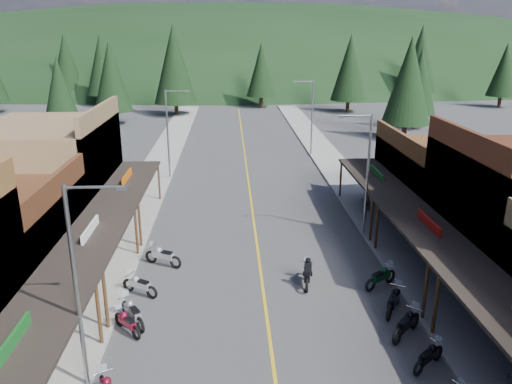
{
  "coord_description": "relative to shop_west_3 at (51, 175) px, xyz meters",
  "views": [
    {
      "loc": [
        -1.6,
        -21.99,
        12.81
      ],
      "look_at": [
        0.02,
        8.35,
        3.0
      ],
      "focal_mm": 35.0,
      "sensor_mm": 36.0,
      "label": 1
    }
  ],
  "objects": [
    {
      "name": "bike_east_7",
      "position": [
        19.86,
        -12.7,
        -2.86
      ],
      "size": [
        1.87,
        2.39,
        1.33
      ],
      "primitive_type": null,
      "rotation": [
        0.0,
        0.0,
        -0.55
      ],
      "color": "black",
      "rests_on": "ground"
    },
    {
      "name": "bike_west_8",
      "position": [
        7.5,
        -10.44,
        -2.9
      ],
      "size": [
        2.21,
        1.75,
        1.23
      ],
      "primitive_type": null,
      "rotation": [
        0.0,
        0.0,
        1.01
      ],
      "color": "#ABABB0",
      "rests_on": "ground"
    },
    {
      "name": "pine_6",
      "position": [
        59.78,
        52.7,
        2.96
      ],
      "size": [
        5.04,
        5.04,
        11.0
      ],
      "color": "black",
      "rests_on": "ground"
    },
    {
      "name": "pine_11",
      "position": [
        33.78,
        26.7,
        3.67
      ],
      "size": [
        5.82,
        5.82,
        12.4
      ],
      "color": "black",
      "rests_on": "ground"
    },
    {
      "name": "pine_1",
      "position": [
        -10.22,
        58.7,
        3.72
      ],
      "size": [
        5.88,
        5.88,
        12.5
      ],
      "color": "black",
      "rests_on": "ground"
    },
    {
      "name": "sidewalk_west",
      "position": [
        5.08,
        8.7,
        -3.44
      ],
      "size": [
        3.4,
        94.0,
        0.15
      ],
      "primitive_type": "cube",
      "color": "gray",
      "rests_on": "ground"
    },
    {
      "name": "shop_west_3",
      "position": [
        0.0,
        0.0,
        0.0
      ],
      "size": [
        10.9,
        10.2,
        8.2
      ],
      "color": "brown",
      "rests_on": "ground"
    },
    {
      "name": "streetlight_1",
      "position": [
        6.83,
        10.7,
        0.94
      ],
      "size": [
        2.16,
        0.18,
        8.0
      ],
      "color": "gray",
      "rests_on": "ground"
    },
    {
      "name": "pine_3",
      "position": [
        17.78,
        54.7,
        2.96
      ],
      "size": [
        5.04,
        5.04,
        11.0
      ],
      "color": "black",
      "rests_on": "ground"
    },
    {
      "name": "sidewalk_east",
      "position": [
        22.48,
        8.7,
        -3.44
      ],
      "size": [
        3.4,
        94.0,
        0.15
      ],
      "primitive_type": "cube",
      "color": "gray",
      "rests_on": "ground"
    },
    {
      "name": "bike_west_7",
      "position": [
        7.63,
        -13.12,
        -2.85
      ],
      "size": [
        1.93,
        2.4,
        1.34
      ],
      "primitive_type": null,
      "rotation": [
        0.0,
        0.0,
        0.57
      ],
      "color": "gray",
      "rests_on": "ground"
    },
    {
      "name": "pine_8",
      "position": [
        -8.22,
        28.7,
        2.46
      ],
      "size": [
        4.48,
        4.48,
        10.0
      ],
      "color": "black",
      "rests_on": "ground"
    },
    {
      "name": "shop_east_3",
      "position": [
        27.54,
        0.0,
        -0.99
      ],
      "size": [
        10.9,
        10.2,
        6.2
      ],
      "color": "#4C2D16",
      "rests_on": "ground"
    },
    {
      "name": "bike_east_8",
      "position": [
        19.95,
        -10.27,
        -2.88
      ],
      "size": [
        2.26,
        1.87,
        1.27
      ],
      "primitive_type": null,
      "rotation": [
        0.0,
        0.0,
        -0.97
      ],
      "color": "#0B3A1C",
      "rests_on": "ground"
    },
    {
      "name": "rider_on_bike",
      "position": [
        16.13,
        -9.85,
        -2.84
      ],
      "size": [
        1.07,
        2.31,
        1.69
      ],
      "rotation": [
        0.0,
        0.0,
        -0.15
      ],
      "color": "black",
      "rests_on": "ground"
    },
    {
      "name": "bike_east_5",
      "position": [
        19.93,
        -16.88,
        -2.95
      ],
      "size": [
        1.99,
        1.77,
        1.15
      ],
      "primitive_type": null,
      "rotation": [
        0.0,
        0.0,
        -0.9
      ],
      "color": "black",
      "rests_on": "ground"
    },
    {
      "name": "ground",
      "position": [
        13.78,
        -11.3,
        -3.52
      ],
      "size": [
        220.0,
        220.0,
        0.0
      ],
      "primitive_type": "plane",
      "color": "#38383A",
      "rests_on": "ground"
    },
    {
      "name": "pedestrian_east_b",
      "position": [
        22.04,
        0.82,
        -2.47
      ],
      "size": [
        0.99,
        0.94,
        1.79
      ],
      "primitive_type": "imported",
      "rotation": [
        0.0,
        0.0,
        3.82
      ],
      "color": "brown",
      "rests_on": "sidewalk_east"
    },
    {
      "name": "pine_10",
      "position": [
        -4.22,
        38.7,
        3.27
      ],
      "size": [
        5.38,
        5.38,
        11.6
      ],
      "color": "black",
      "rests_on": "ground"
    },
    {
      "name": "streetlight_3",
      "position": [
        20.74,
        18.7,
        0.94
      ],
      "size": [
        2.16,
        0.18,
        8.0
      ],
      "color": "gray",
      "rests_on": "ground"
    },
    {
      "name": "centerline",
      "position": [
        13.78,
        8.7,
        -3.51
      ],
      "size": [
        0.15,
        90.0,
        0.01
      ],
      "primitive_type": "cube",
      "color": "gold",
      "rests_on": "ground"
    },
    {
      "name": "pine_7",
      "position": [
        -18.22,
        64.7,
        3.72
      ],
      "size": [
        5.88,
        5.88,
        12.5
      ],
      "color": "black",
      "rests_on": "ground"
    },
    {
      "name": "bike_west_9",
      "position": [
        8.27,
        -7.14,
        -2.85
      ],
      "size": [
        2.44,
        1.78,
        1.34
      ],
      "primitive_type": null,
      "rotation": [
        0.0,
        0.0,
        1.09
      ],
      "color": "#ABABB1",
      "rests_on": "ground"
    },
    {
      "name": "bike_west_6",
      "position": [
        7.5,
        -13.8,
        -2.95
      ],
      "size": [
        1.83,
        1.95,
        1.15
      ],
      "primitive_type": null,
      "rotation": [
        0.0,
        0.0,
        0.72
      ],
      "color": "maroon",
      "rests_on": "ground"
    },
    {
      "name": "streetlight_0",
      "position": [
        6.83,
        -17.3,
        0.94
      ],
      "size": [
        2.16,
        0.18,
        8.0
      ],
      "color": "gray",
      "rests_on": "ground"
    },
    {
      "name": "pine_9",
      "position": [
        37.78,
        33.7,
        2.86
      ],
      "size": [
        4.93,
        4.93,
        10.8
      ],
      "color": "black",
      "rests_on": "ground"
    },
    {
      "name": "pine_4",
      "position": [
        31.78,
        48.7,
        3.72
      ],
      "size": [
        5.88,
        5.88,
        12.5
      ],
      "color": "black",
      "rests_on": "ground"
    },
    {
      "name": "pine_5",
      "position": [
        47.78,
        60.7,
        4.47
      ],
      "size": [
        6.72,
        6.72,
        14.0
      ],
      "color": "black",
      "rests_on": "ground"
    },
    {
      "name": "bike_east_6",
      "position": [
        19.77,
        -14.71,
        -2.85
      ],
      "size": [
        2.2,
        2.19,
        1.33
      ],
      "primitive_type": null,
      "rotation": [
        0.0,
        0.0,
        -0.79
      ],
      "color": "black",
      "rests_on": "ground"
    },
    {
      "name": "streetlight_2",
      "position": [
        20.74,
        -3.3,
        0.94
      ],
      "size": [
        2.16,
        0.18,
        8.0
      ],
      "color": "gray",
      "rests_on": "ground"
    },
    {
      "name": "ridge_hill",
      "position": [
        13.78,
        123.7,
        -3.52
      ],
      "size": [
        310.0,
        140.0,
        60.0
      ],
      "primitive_type": "ellipsoid",
      "color": "black",
      "rests_on": "ground"
    },
    {
      "name": "pine_2",
      "position": [
        3.78,
        46.7,
        4.47
      ],
      "size": [
        6.72,
        6.72,
        14.0
      ],
      "color": "black",
      "rests_on": "ground"
    }
  ]
}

